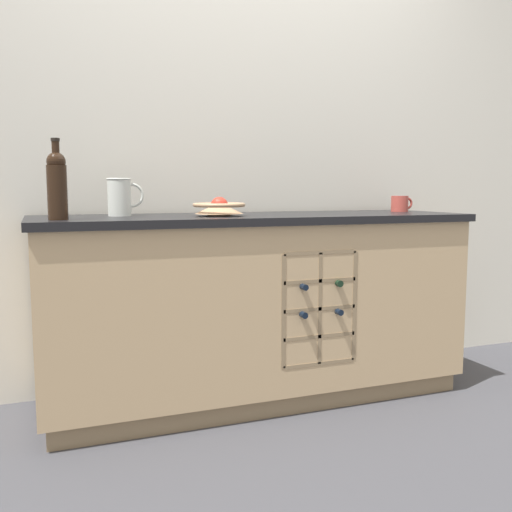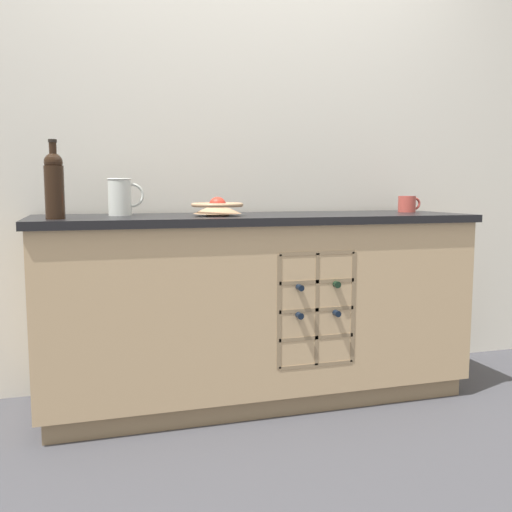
{
  "view_description": "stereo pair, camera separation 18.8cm",
  "coord_description": "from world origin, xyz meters",
  "px_view_note": "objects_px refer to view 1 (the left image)",
  "views": [
    {
      "loc": [
        -0.95,
        -2.48,
        1.0
      ],
      "look_at": [
        0.0,
        0.0,
        0.69
      ],
      "focal_mm": 40.0,
      "sensor_mm": 36.0,
      "label": 1
    },
    {
      "loc": [
        -0.77,
        -2.54,
        1.0
      ],
      "look_at": [
        0.0,
        0.0,
        0.69
      ],
      "focal_mm": 40.0,
      "sensor_mm": 36.0,
      "label": 2
    }
  ],
  "objects_px": {
    "fruit_bowl": "(219,207)",
    "white_pitcher": "(120,196)",
    "standing_wine_bottle": "(57,184)",
    "ceramic_mug": "(400,204)"
  },
  "relations": [
    {
      "from": "white_pitcher",
      "to": "standing_wine_bottle",
      "type": "distance_m",
      "value": 0.36
    },
    {
      "from": "fruit_bowl",
      "to": "white_pitcher",
      "type": "xyz_separation_m",
      "value": [
        -0.41,
        0.15,
        0.05
      ]
    },
    {
      "from": "fruit_bowl",
      "to": "standing_wine_bottle",
      "type": "xyz_separation_m",
      "value": [
        -0.68,
        -0.09,
        0.1
      ]
    },
    {
      "from": "fruit_bowl",
      "to": "white_pitcher",
      "type": "bearing_deg",
      "value": 160.39
    },
    {
      "from": "fruit_bowl",
      "to": "ceramic_mug",
      "type": "xyz_separation_m",
      "value": [
        1.04,
        0.13,
        0.0
      ]
    },
    {
      "from": "white_pitcher",
      "to": "standing_wine_bottle",
      "type": "height_order",
      "value": "standing_wine_bottle"
    },
    {
      "from": "fruit_bowl",
      "to": "standing_wine_bottle",
      "type": "bearing_deg",
      "value": -172.29
    },
    {
      "from": "ceramic_mug",
      "to": "fruit_bowl",
      "type": "bearing_deg",
      "value": -173.09
    },
    {
      "from": "ceramic_mug",
      "to": "standing_wine_bottle",
      "type": "xyz_separation_m",
      "value": [
        -1.72,
        -0.22,
        0.1
      ]
    },
    {
      "from": "white_pitcher",
      "to": "ceramic_mug",
      "type": "distance_m",
      "value": 1.45
    }
  ]
}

